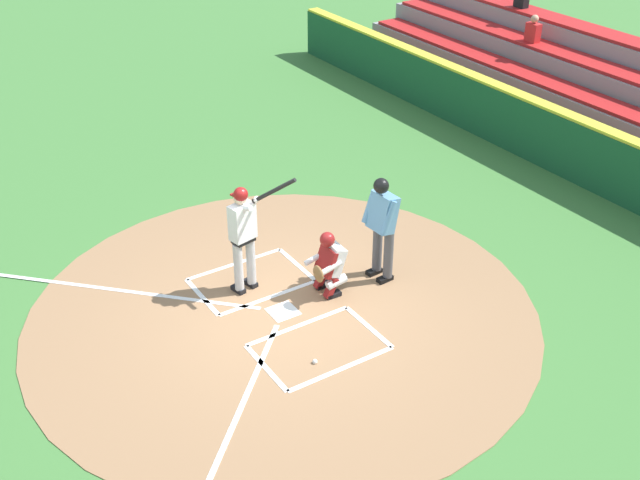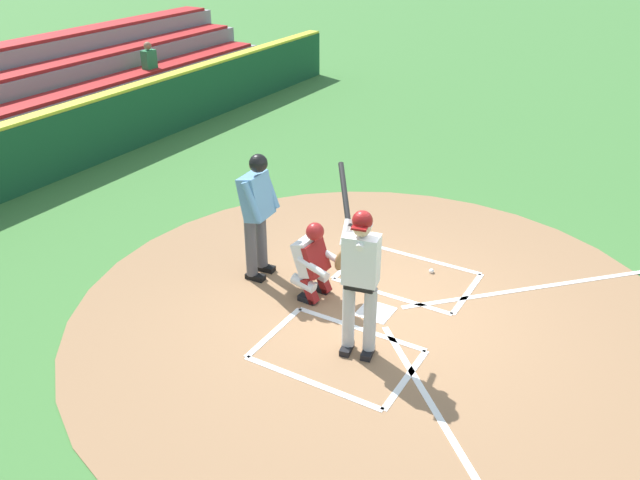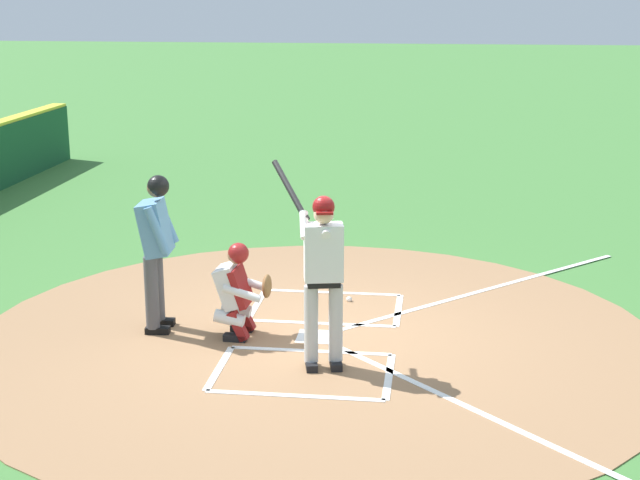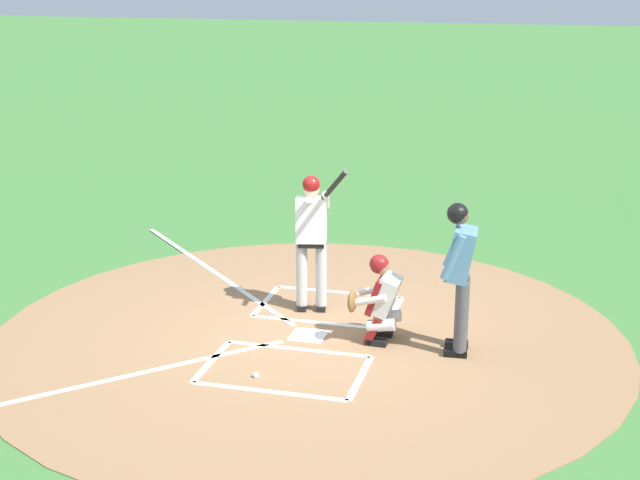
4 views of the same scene
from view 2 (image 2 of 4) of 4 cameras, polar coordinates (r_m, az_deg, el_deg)
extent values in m
plane|color=#427A38|center=(8.70, 4.86, -6.32)|extent=(120.00, 120.00, 0.00)
cylinder|color=#99704C|center=(8.70, 4.86, -6.29)|extent=(8.00, 8.00, 0.01)
cube|color=white|center=(8.70, 4.87, -6.24)|extent=(0.44, 0.44, 0.01)
cube|color=white|center=(9.84, 2.85, -1.83)|extent=(1.20, 0.08, 0.01)
cube|color=white|center=(9.27, 12.76, -4.56)|extent=(1.20, 0.08, 0.01)
cube|color=white|center=(9.04, 6.12, -4.86)|extent=(0.08, 1.80, 0.01)
cube|color=white|center=(10.00, 9.02, -1.64)|extent=(0.08, 1.80, 0.01)
cube|color=white|center=(8.31, -4.00, -7.98)|extent=(1.20, 0.08, 0.01)
cube|color=white|center=(7.64, 7.52, -11.91)|extent=(1.20, 0.08, 0.01)
cube|color=white|center=(8.36, 3.50, -7.73)|extent=(0.08, 1.80, 0.01)
cube|color=white|center=(7.53, -0.79, -12.31)|extent=(0.08, 1.80, 0.01)
cube|color=white|center=(9.97, 21.25, -3.44)|extent=(3.73, 3.73, 0.01)
cylinder|color=#BCBCBC|center=(7.68, 4.38, -6.94)|extent=(0.15, 0.15, 0.84)
cube|color=black|center=(7.91, 4.18, -9.81)|extent=(0.28, 0.17, 0.09)
cylinder|color=#BCBCBC|center=(7.73, 2.50, -6.60)|extent=(0.15, 0.15, 0.84)
cube|color=black|center=(7.97, 2.35, -9.46)|extent=(0.28, 0.17, 0.09)
cube|color=black|center=(7.45, 3.54, -3.79)|extent=(0.28, 0.38, 0.10)
cube|color=white|center=(7.29, 3.61, -1.71)|extent=(0.32, 0.44, 0.60)
sphere|color=beige|center=(7.08, 3.66, 1.11)|extent=(0.21, 0.21, 0.21)
sphere|color=maroon|center=(7.07, 3.72, 1.69)|extent=(0.23, 0.23, 0.23)
cube|color=maroon|center=(6.99, 3.47, 1.06)|extent=(0.14, 0.19, 0.02)
cylinder|color=white|center=(7.20, 3.89, 0.40)|extent=(0.44, 0.18, 0.21)
cylinder|color=white|center=(7.25, 2.29, 0.65)|extent=(0.28, 0.14, 0.29)
cylinder|color=black|center=(7.47, 2.17, 4.04)|extent=(0.62, 0.48, 0.53)
cylinder|color=black|center=(7.26, 2.53, 1.22)|extent=(0.10, 0.11, 0.08)
cube|color=black|center=(9.08, 0.03, -4.28)|extent=(0.13, 0.26, 0.09)
cube|color=maroon|center=(8.99, 0.24, -3.51)|extent=(0.13, 0.25, 0.37)
cylinder|color=silver|center=(8.99, -0.29, -2.90)|extent=(0.16, 0.37, 0.21)
cube|color=black|center=(8.86, -1.09, -5.20)|extent=(0.13, 0.26, 0.09)
cube|color=maroon|center=(8.76, -0.88, -4.42)|extent=(0.13, 0.25, 0.37)
cylinder|color=silver|center=(8.76, -1.43, -3.79)|extent=(0.16, 0.37, 0.21)
cube|color=silver|center=(8.71, -0.93, -1.40)|extent=(0.41, 0.37, 0.52)
cube|color=maroon|center=(8.66, -0.32, -1.59)|extent=(0.43, 0.23, 0.46)
sphere|color=#9E7051|center=(8.50, -0.55, 0.65)|extent=(0.21, 0.21, 0.21)
sphere|color=maroon|center=(8.48, -0.44, 0.74)|extent=(0.24, 0.24, 0.24)
cylinder|color=silver|center=(8.79, 0.72, -1.28)|extent=(0.11, 0.45, 0.20)
cylinder|color=silver|center=(8.49, -0.72, -2.37)|extent=(0.11, 0.45, 0.20)
ellipsoid|color=brown|center=(8.71, 1.83, -1.79)|extent=(0.28, 0.11, 0.28)
cylinder|color=#4C4C51|center=(9.40, -5.15, 0.04)|extent=(0.16, 0.16, 0.86)
cube|color=black|center=(9.60, -4.78, -2.48)|extent=(0.15, 0.29, 0.09)
cylinder|color=#4C4C51|center=(9.20, -6.05, -0.68)|extent=(0.16, 0.16, 0.86)
cube|color=black|center=(9.40, -5.65, -3.24)|extent=(0.15, 0.29, 0.09)
cube|color=#5B8EB7|center=(8.96, -5.59, 3.82)|extent=(0.46, 0.39, 0.66)
sphere|color=brown|center=(8.76, -5.51, 6.59)|extent=(0.22, 0.22, 0.22)
sphere|color=black|center=(8.74, -5.40, 6.69)|extent=(0.25, 0.25, 0.25)
cylinder|color=#5B8EB7|center=(9.09, -4.38, 4.45)|extent=(0.12, 0.29, 0.56)
cylinder|color=#5B8EB7|center=(8.72, -5.98, 3.33)|extent=(0.12, 0.29, 0.56)
sphere|color=white|center=(9.66, 9.70, -2.69)|extent=(0.07, 0.07, 0.07)
cube|color=#19512D|center=(13.09, -26.13, 5.93)|extent=(22.00, 0.36, 1.25)
cube|color=#2D844C|center=(17.85, -14.69, 15.00)|extent=(0.36, 0.22, 0.46)
sphere|color=#9E7051|center=(17.79, -14.82, 16.07)|extent=(0.20, 0.20, 0.20)
camera|label=1|loc=(15.81, 44.48, 30.24)|focal=44.82mm
camera|label=3|loc=(4.07, -115.64, -27.30)|focal=52.99mm
camera|label=4|loc=(18.13, 12.63, 26.19)|focal=52.53mm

